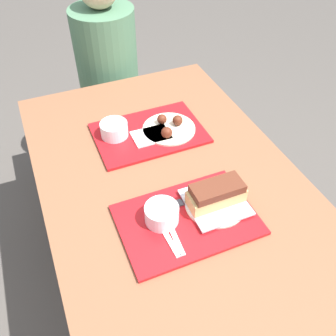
{
  "coord_description": "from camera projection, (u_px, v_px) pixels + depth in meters",
  "views": [
    {
      "loc": [
        -0.37,
        -0.85,
        1.69
      ],
      "look_at": [
        -0.01,
        0.02,
        0.78
      ],
      "focal_mm": 40.0,
      "sensor_mm": 36.0,
      "label": 1
    }
  ],
  "objects": [
    {
      "name": "condiment_packet",
      "position": [
        178.0,
        204.0,
        1.23
      ],
      "size": [
        0.04,
        0.03,
        0.01
      ],
      "color": "#3F3F47",
      "rests_on": "tray_near"
    },
    {
      "name": "picnic_bench_far",
      "position": [
        109.0,
        115.0,
        2.2
      ],
      "size": [
        0.86,
        0.28,
        0.47
      ],
      "color": "brown",
      "rests_on": "ground_plane"
    },
    {
      "name": "brisket_sandwich_plate",
      "position": [
        216.0,
        197.0,
        1.21
      ],
      "size": [
        0.2,
        0.2,
        0.09
      ],
      "color": "beige",
      "rests_on": "tray_near"
    },
    {
      "name": "bowl_coleslaw_near",
      "position": [
        162.0,
        213.0,
        1.16
      ],
      "size": [
        0.11,
        0.11,
        0.06
      ],
      "color": "silver",
      "rests_on": "tray_near"
    },
    {
      "name": "wings_plate_far",
      "position": [
        169.0,
        127.0,
        1.51
      ],
      "size": [
        0.21,
        0.21,
        0.05
      ],
      "color": "beige",
      "rests_on": "tray_far"
    },
    {
      "name": "picnic_table",
      "position": [
        172.0,
        198.0,
        1.4
      ],
      "size": [
        0.9,
        1.45,
        0.74
      ],
      "color": "brown",
      "rests_on": "ground_plane"
    },
    {
      "name": "napkin_far",
      "position": [
        151.0,
        136.0,
        1.49
      ],
      "size": [
        0.15,
        0.1,
        0.01
      ],
      "color": "white",
      "rests_on": "tray_far"
    },
    {
      "name": "bowl_coleslaw_far",
      "position": [
        114.0,
        129.0,
        1.47
      ],
      "size": [
        0.11,
        0.11,
        0.06
      ],
      "color": "silver",
      "rests_on": "tray_far"
    },
    {
      "name": "tray_far",
      "position": [
        149.0,
        133.0,
        1.52
      ],
      "size": [
        0.43,
        0.3,
        0.01
      ],
      "color": "#B21419",
      "rests_on": "picnic_table"
    },
    {
      "name": "tray_near",
      "position": [
        187.0,
        220.0,
        1.2
      ],
      "size": [
        0.43,
        0.3,
        0.01
      ],
      "color": "#B21419",
      "rests_on": "picnic_table"
    },
    {
      "name": "plastic_knife_near",
      "position": [
        173.0,
        233.0,
        1.15
      ],
      "size": [
        0.03,
        0.17,
        0.0
      ],
      "color": "white",
      "rests_on": "tray_near"
    },
    {
      "name": "ground_plane",
      "position": [
        171.0,
        284.0,
        1.84
      ],
      "size": [
        12.0,
        12.0,
        0.0
      ],
      "primitive_type": "plane",
      "color": "#4C4742"
    },
    {
      "name": "person_seated_across",
      "position": [
        106.0,
        54.0,
        1.95
      ],
      "size": [
        0.32,
        0.32,
        0.72
      ],
      "color": "#477051",
      "rests_on": "picnic_bench_far"
    },
    {
      "name": "plastic_fork_near",
      "position": [
        167.0,
        235.0,
        1.14
      ],
      "size": [
        0.02,
        0.17,
        0.0
      ],
      "color": "white",
      "rests_on": "tray_near"
    }
  ]
}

